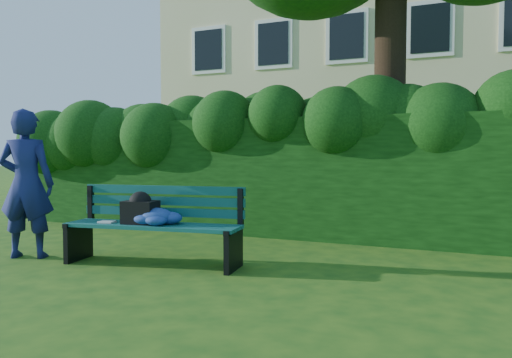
% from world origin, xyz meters
% --- Properties ---
extents(ground, '(80.00, 80.00, 0.00)m').
position_xyz_m(ground, '(0.00, 0.00, 0.00)').
color(ground, '#204E15').
rests_on(ground, ground).
extents(apartment_building, '(16.00, 8.08, 12.00)m').
position_xyz_m(apartment_building, '(-0.00, 13.99, 6.00)').
color(apartment_building, '#C9BE86').
rests_on(apartment_building, ground).
extents(hedge, '(10.00, 1.00, 1.80)m').
position_xyz_m(hedge, '(0.00, 2.20, 0.90)').
color(hedge, black).
rests_on(hedge, ground).
extents(park_bench, '(2.10, 0.86, 0.89)m').
position_xyz_m(park_bench, '(-0.84, -0.43, 0.50)').
color(park_bench, '#105250').
rests_on(park_bench, ground).
extents(man_reading, '(0.78, 0.66, 1.81)m').
position_xyz_m(man_reading, '(-2.45, -0.76, 0.90)').
color(man_reading, navy).
rests_on(man_reading, ground).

